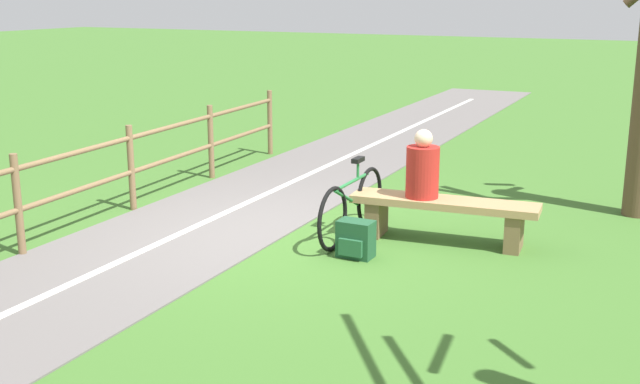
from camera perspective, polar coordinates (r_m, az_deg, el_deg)
ground_plane at (r=8.78m, az=-3.26°, el=-3.04°), size 80.00×80.00×0.00m
bench at (r=8.50m, az=8.93°, el=-1.42°), size 2.02×0.62×0.48m
person_seated at (r=8.44m, az=7.43°, el=1.67°), size 0.39×0.39×0.74m
bicycle at (r=8.56m, az=2.33°, el=-0.97°), size 0.08×1.69×0.86m
backpack at (r=7.97m, az=2.58°, el=-3.44°), size 0.36×0.26×0.38m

